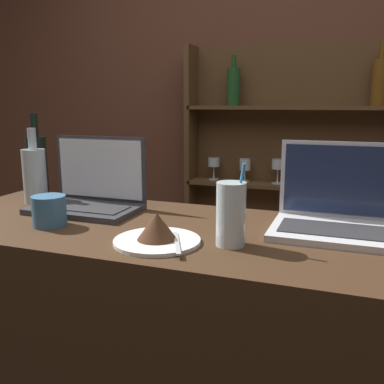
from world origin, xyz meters
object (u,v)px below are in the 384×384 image
at_px(wine_bottle_clear, 35,175).
at_px(wine_bottle_dark, 37,164).
at_px(laptop_near, 91,193).
at_px(coffee_cup, 49,211).
at_px(water_glass, 231,214).
at_px(cake_plate, 157,232).
at_px(laptop_far, 335,213).

height_order(wine_bottle_clear, wine_bottle_dark, wine_bottle_dark).
bearing_deg(laptop_near, coffee_cup, -91.07).
bearing_deg(water_glass, laptop_near, 159.71).
bearing_deg(cake_plate, coffee_cup, 174.20).
distance_m(wine_bottle_clear, coffee_cup, 0.33).
bearing_deg(laptop_near, wine_bottle_dark, 158.19).
bearing_deg(wine_bottle_clear, coffee_cup, -43.82).
xyz_separation_m(cake_plate, water_glass, (0.18, 0.05, 0.05)).
distance_m(wine_bottle_clear, wine_bottle_dark, 0.13).
height_order(laptop_far, cake_plate, laptop_far).
height_order(laptop_near, water_glass, laptop_near).
bearing_deg(laptop_far, wine_bottle_dark, 174.41).
height_order(cake_plate, wine_bottle_clear, wine_bottle_clear).
bearing_deg(wine_bottle_clear, wine_bottle_dark, 125.65).
bearing_deg(laptop_far, coffee_cup, -163.47).
relative_size(water_glass, wine_bottle_clear, 0.79).
xyz_separation_m(water_glass, wine_bottle_clear, (-0.77, 0.21, 0.02)).
height_order(laptop_far, coffee_cup, laptop_far).
relative_size(water_glass, coffee_cup, 2.16).
height_order(laptop_near, wine_bottle_clear, wine_bottle_clear).
distance_m(laptop_far, coffee_cup, 0.80).
xyz_separation_m(water_glass, wine_bottle_dark, (-0.84, 0.32, 0.04)).
height_order(laptop_far, water_glass, laptop_far).
relative_size(laptop_far, water_glass, 1.57).
bearing_deg(cake_plate, laptop_far, 32.58).
height_order(laptop_near, wine_bottle_dark, wine_bottle_dark).
relative_size(wine_bottle_clear, wine_bottle_dark, 0.85).
distance_m(cake_plate, coffee_cup, 0.36).
relative_size(cake_plate, water_glass, 1.07).
bearing_deg(wine_bottle_clear, cake_plate, -23.97).
bearing_deg(water_glass, cake_plate, -164.99).
bearing_deg(cake_plate, wine_bottle_clear, 156.03).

